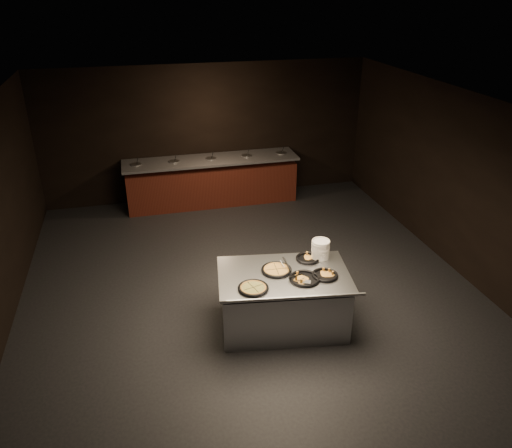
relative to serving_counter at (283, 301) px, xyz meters
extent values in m
cube|color=black|center=(-0.23, 0.97, -0.41)|extent=(7.00, 8.00, 0.01)
cube|color=black|center=(-0.23, 0.97, 2.50)|extent=(7.00, 8.00, 0.01)
cube|color=black|center=(-0.23, 4.98, 1.04)|extent=(7.00, 0.01, 2.90)
cube|color=black|center=(-0.23, -3.03, 1.04)|extent=(7.00, 0.01, 2.90)
cube|color=black|center=(3.27, 0.97, 1.04)|extent=(0.01, 8.00, 2.90)
cube|color=#592015|center=(-0.23, 4.55, 0.02)|extent=(3.60, 0.75, 0.85)
cube|color=#5B5B5F|center=(-0.23, 4.55, 0.57)|extent=(3.70, 0.83, 0.05)
cube|color=#3E140E|center=(-0.23, 4.55, -0.37)|extent=(3.60, 0.69, 0.08)
cylinder|color=silver|center=(-1.78, 4.55, 0.57)|extent=(0.22, 0.22, 0.08)
cylinder|color=#598033|center=(-1.78, 4.55, 0.60)|extent=(0.19, 0.19, 0.02)
cylinder|color=black|center=(-1.75, 4.53, 0.68)|extent=(0.04, 0.10, 0.19)
cylinder|color=silver|center=(-1.01, 4.55, 0.57)|extent=(0.22, 0.22, 0.08)
cylinder|color=#598033|center=(-1.01, 4.55, 0.60)|extent=(0.19, 0.19, 0.02)
cylinder|color=black|center=(-0.98, 4.53, 0.68)|extent=(0.04, 0.10, 0.19)
cylinder|color=silver|center=(-0.23, 4.55, 0.57)|extent=(0.22, 0.22, 0.08)
cylinder|color=#598033|center=(-0.23, 4.55, 0.60)|extent=(0.19, 0.19, 0.02)
cylinder|color=black|center=(-0.20, 4.53, 0.68)|extent=(0.04, 0.10, 0.19)
cylinder|color=silver|center=(0.54, 4.55, 0.57)|extent=(0.22, 0.22, 0.08)
cylinder|color=#598033|center=(0.54, 4.55, 0.60)|extent=(0.19, 0.19, 0.02)
cylinder|color=black|center=(0.57, 4.53, 0.68)|extent=(0.04, 0.10, 0.19)
cylinder|color=silver|center=(1.32, 4.55, 0.57)|extent=(0.22, 0.22, 0.08)
cylinder|color=#598033|center=(1.32, 4.55, 0.60)|extent=(0.19, 0.19, 0.02)
cylinder|color=black|center=(1.35, 4.53, 0.68)|extent=(0.04, 0.10, 0.19)
cube|color=silver|center=(0.00, 0.00, -0.03)|extent=(1.82, 1.27, 0.76)
cube|color=silver|center=(0.00, 0.00, 0.42)|extent=(1.91, 1.36, 0.04)
cylinder|color=silver|center=(0.00, -0.55, 0.42)|extent=(1.75, 0.31, 0.04)
cylinder|color=silver|center=(0.63, 0.30, 0.57)|extent=(0.26, 0.26, 0.27)
cylinder|color=black|center=(-0.49, -0.26, 0.44)|extent=(0.38, 0.38, 0.01)
torus|color=black|center=(-0.49, -0.26, 0.46)|extent=(0.40, 0.40, 0.04)
torus|color=#955926|center=(-0.49, -0.26, 0.46)|extent=(0.34, 0.34, 0.03)
cylinder|color=tan|center=(-0.49, -0.26, 0.46)|extent=(0.30, 0.30, 0.02)
cube|color=black|center=(-0.49, -0.26, 0.47)|extent=(0.09, 0.29, 0.00)
cube|color=black|center=(-0.49, -0.26, 0.47)|extent=(0.29, 0.09, 0.00)
cylinder|color=black|center=(-0.08, 0.10, 0.44)|extent=(0.39, 0.39, 0.01)
torus|color=black|center=(-0.08, 0.10, 0.46)|extent=(0.42, 0.42, 0.04)
torus|color=#955926|center=(-0.08, 0.10, 0.46)|extent=(0.35, 0.35, 0.03)
cylinder|color=#C68F48|center=(-0.08, 0.10, 0.46)|extent=(0.31, 0.31, 0.02)
cube|color=black|center=(-0.08, 0.10, 0.47)|extent=(0.03, 0.31, 0.00)
cube|color=black|center=(-0.08, 0.10, 0.47)|extent=(0.31, 0.03, 0.00)
cylinder|color=black|center=(0.44, 0.29, 0.44)|extent=(0.31, 0.31, 0.01)
torus|color=black|center=(0.44, 0.29, 0.46)|extent=(0.34, 0.34, 0.04)
cylinder|color=black|center=(0.22, -0.20, 0.44)|extent=(0.38, 0.38, 0.01)
torus|color=black|center=(0.22, -0.20, 0.46)|extent=(0.41, 0.41, 0.04)
cylinder|color=black|center=(0.52, -0.19, 0.44)|extent=(0.33, 0.33, 0.01)
torus|color=black|center=(0.52, -0.19, 0.46)|extent=(0.35, 0.35, 0.04)
cube|color=silver|center=(-0.01, 0.23, 0.46)|extent=(0.13, 0.14, 0.00)
cylinder|color=black|center=(0.06, 0.08, 0.54)|extent=(0.08, 0.21, 0.14)
cylinder|color=silver|center=(0.03, 0.16, 0.49)|extent=(0.05, 0.11, 0.09)
cube|color=silver|center=(0.22, -0.29, 0.46)|extent=(0.13, 0.12, 0.00)
cylinder|color=black|center=(0.09, -0.23, 0.53)|extent=(0.17, 0.11, 0.13)
cylinder|color=silver|center=(0.16, -0.26, 0.49)|extent=(0.09, 0.05, 0.08)
camera|label=1|loc=(-1.76, -5.47, 4.00)|focal=35.00mm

